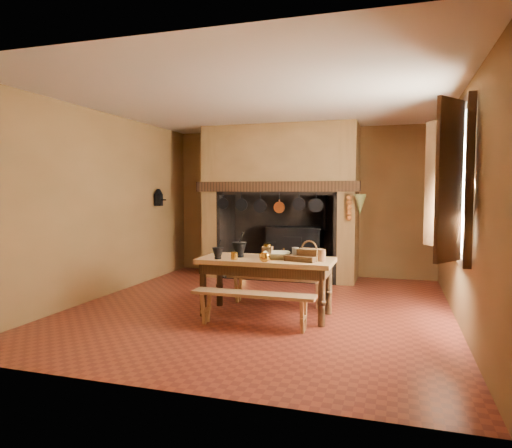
{
  "coord_description": "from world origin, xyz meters",
  "views": [
    {
      "loc": [
        1.76,
        -5.93,
        1.59
      ],
      "look_at": [
        -0.16,
        0.3,
        1.13
      ],
      "focal_mm": 32.0,
      "sensor_mm": 36.0,
      "label": 1
    }
  ],
  "objects": [
    {
      "name": "floor",
      "position": [
        0.0,
        0.0,
        0.0
      ],
      "size": [
        5.5,
        5.5,
        0.0
      ],
      "primitive_type": "plane",
      "color": "maroon",
      "rests_on": "ground"
    },
    {
      "name": "wall_left",
      "position": [
        -2.5,
        0.0,
        1.4
      ],
      "size": [
        0.02,
        5.5,
        2.8
      ],
      "primitive_type": "cube",
      "color": "olive",
      "rests_on": "floor"
    },
    {
      "name": "herb_bunch",
      "position": [
        1.18,
        1.79,
        1.38
      ],
      "size": [
        0.2,
        0.2,
        0.35
      ],
      "primitive_type": "cone",
      "rotation": [
        3.14,
        0.0,
        0.0
      ],
      "color": "brown",
      "rests_on": "chimney_breast"
    },
    {
      "name": "window",
      "position": [
        2.35,
        -0.4,
        1.7
      ],
      "size": [
        0.39,
        1.75,
        1.76
      ],
      "color": "white",
      "rests_on": "wall_right"
    },
    {
      "name": "wall_front",
      "position": [
        0.0,
        -2.75,
        1.4
      ],
      "size": [
        5.0,
        0.02,
        2.8
      ],
      "primitive_type": "cube",
      "color": "olive",
      "rests_on": "floor"
    },
    {
      "name": "coffee_grinder",
      "position": [
        0.14,
        -0.17,
        0.82
      ],
      "size": [
        0.18,
        0.14,
        0.2
      ],
      "rotation": [
        0.0,
        0.0,
        0.04
      ],
      "color": "#392412",
      "rests_on": "work_table"
    },
    {
      "name": "stoneware_crock",
      "position": [
        0.88,
        -0.38,
        0.82
      ],
      "size": [
        0.15,
        0.15,
        0.15
      ],
      "primitive_type": "cylinder",
      "rotation": [
        0.0,
        0.0,
        -0.35
      ],
      "color": "brown",
      "rests_on": "work_table"
    },
    {
      "name": "brass_mug_a",
      "position": [
        -0.18,
        -0.57,
        0.79
      ],
      "size": [
        0.11,
        0.11,
        0.1
      ],
      "primitive_type": "cylinder",
      "rotation": [
        0.0,
        0.0,
        0.43
      ],
      "color": "#C08A2C",
      "rests_on": "work_table"
    },
    {
      "name": "wall_right",
      "position": [
        2.5,
        0.0,
        1.4
      ],
      "size": [
        0.02,
        5.5,
        2.8
      ],
      "primitive_type": "cube",
      "color": "olive",
      "rests_on": "floor"
    },
    {
      "name": "ceiling",
      "position": [
        0.0,
        0.0,
        2.8
      ],
      "size": [
        5.5,
        5.5,
        0.0
      ],
      "primitive_type": "plane",
      "rotation": [
        3.14,
        0.0,
        0.0
      ],
      "color": "silver",
      "rests_on": "back_wall"
    },
    {
      "name": "onion_string",
      "position": [
        1.0,
        1.79,
        1.33
      ],
      "size": [
        0.12,
        0.1,
        0.46
      ],
      "primitive_type": null,
      "color": "#93521B",
      "rests_on": "chimney_breast"
    },
    {
      "name": "glass_jar",
      "position": [
        0.55,
        -0.33,
        0.82
      ],
      "size": [
        0.1,
        0.1,
        0.15
      ],
      "primitive_type": "cylinder",
      "rotation": [
        0.0,
        0.0,
        -0.19
      ],
      "color": "beige",
      "rests_on": "work_table"
    },
    {
      "name": "back_wall",
      "position": [
        0.0,
        2.75,
        1.4
      ],
      "size": [
        5.0,
        0.02,
        2.8
      ],
      "primitive_type": "cube",
      "color": "olive",
      "rests_on": "floor"
    },
    {
      "name": "brass_mug_b",
      "position": [
        0.33,
        -0.08,
        0.78
      ],
      "size": [
        0.08,
        0.08,
        0.08
      ],
      "primitive_type": "cylinder",
      "rotation": [
        0.0,
        0.0,
        0.08
      ],
      "color": "#C08A2C",
      "rests_on": "work_table"
    },
    {
      "name": "mortar_small",
      "position": [
        -0.4,
        -0.58,
        0.83
      ],
      "size": [
        0.15,
        0.15,
        0.25
      ],
      "rotation": [
        0.0,
        0.0,
        0.4
      ],
      "color": "black",
      "rests_on": "work_table"
    },
    {
      "name": "wall_coffee_mill",
      "position": [
        -2.42,
        1.55,
        1.52
      ],
      "size": [
        0.23,
        0.16,
        0.31
      ],
      "color": "black",
      "rests_on": "wall_left"
    },
    {
      "name": "bench_front",
      "position": [
        0.17,
        -0.9,
        0.31
      ],
      "size": [
        1.48,
        0.26,
        0.42
      ],
      "color": "#AF7C50",
      "rests_on": "floor"
    },
    {
      "name": "iron_range",
      "position": [
        -0.04,
        2.45,
        0.48
      ],
      "size": [
        1.12,
        0.55,
        1.6
      ],
      "color": "black",
      "rests_on": "floor"
    },
    {
      "name": "mortar_large",
      "position": [
        -0.19,
        -0.34,
        0.85
      ],
      "size": [
        0.2,
        0.2,
        0.33
      ],
      "rotation": [
        0.0,
        0.0,
        -0.32
      ],
      "color": "black",
      "rests_on": "work_table"
    },
    {
      "name": "hearth_pans",
      "position": [
        -1.05,
        2.22,
        0.09
      ],
      "size": [
        0.51,
        0.62,
        0.2
      ],
      "color": "#C08A2C",
      "rests_on": "floor"
    },
    {
      "name": "wooden_tray",
      "position": [
        0.66,
        -0.41,
        0.78
      ],
      "size": [
        0.44,
        0.36,
        0.07
      ],
      "primitive_type": "cube",
      "rotation": [
        0.0,
        0.0,
        -0.25
      ],
      "color": "#392412",
      "rests_on": "work_table"
    },
    {
      "name": "mixing_bowl",
      "position": [
        0.31,
        -0.32,
        0.79
      ],
      "size": [
        0.42,
        0.42,
        0.09
      ],
      "primitive_type": "imported",
      "rotation": [
        0.0,
        0.0,
        0.23
      ],
      "color": "beige",
      "rests_on": "work_table"
    },
    {
      "name": "wicker_basket",
      "position": [
        0.73,
        -0.36,
        0.82
      ],
      "size": [
        0.29,
        0.23,
        0.25
      ],
      "rotation": [
        0.0,
        0.0,
        -0.16
      ],
      "color": "#4F2F17",
      "rests_on": "work_table"
    },
    {
      "name": "brass_cup",
      "position": [
        0.24,
        -0.64,
        0.8
      ],
      "size": [
        0.15,
        0.15,
        0.11
      ],
      "primitive_type": "imported",
      "rotation": [
        0.0,
        0.0,
        -0.11
      ],
      "color": "#C08A2C",
      "rests_on": "work_table"
    },
    {
      "name": "work_table",
      "position": [
        0.17,
        -0.34,
        0.63
      ],
      "size": [
        1.71,
        0.76,
        0.74
      ],
      "color": "#AF7C50",
      "rests_on": "floor"
    },
    {
      "name": "chimney_breast",
      "position": [
        -0.3,
        2.31,
        1.81
      ],
      "size": [
        2.95,
        0.96,
        2.8
      ],
      "color": "olive",
      "rests_on": "floor"
    },
    {
      "name": "hanging_pans",
      "position": [
        -0.34,
        1.81,
        1.36
      ],
      "size": [
        1.92,
        0.29,
        0.27
      ],
      "color": "black",
      "rests_on": "chimney_breast"
    },
    {
      "name": "bench_back",
      "position": [
        0.17,
        0.23,
        0.3
      ],
      "size": [
        1.44,
        0.25,
        0.4
      ],
      "color": "#AF7C50",
      "rests_on": "floor"
    }
  ]
}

